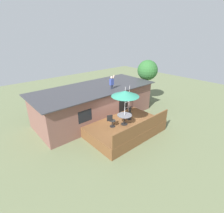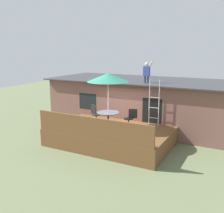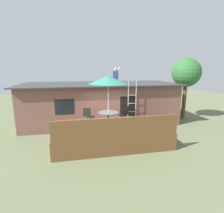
{
  "view_description": "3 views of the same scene",
  "coord_description": "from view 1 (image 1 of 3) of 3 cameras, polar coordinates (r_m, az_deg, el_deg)",
  "views": [
    {
      "loc": [
        -7.93,
        -7.72,
        6.89
      ],
      "look_at": [
        -0.61,
        0.7,
        2.09
      ],
      "focal_mm": 27.53,
      "sensor_mm": 36.0,
      "label": 1
    },
    {
      "loc": [
        5.49,
        -10.29,
        4.39
      ],
      "look_at": [
        -0.24,
        0.55,
        1.68
      ],
      "focal_mm": 41.72,
      "sensor_mm": 36.0,
      "label": 2
    },
    {
      "loc": [
        -1.62,
        -8.46,
        3.67
      ],
      "look_at": [
        0.21,
        0.56,
        1.69
      ],
      "focal_mm": 28.1,
      "sensor_mm": 36.0,
      "label": 3
    }
  ],
  "objects": [
    {
      "name": "ground_plane",
      "position": [
        13.04,
        4.11,
        -8.69
      ],
      "size": [
        40.0,
        40.0,
        0.0
      ],
      "primitive_type": "plane",
      "color": "#66704C"
    },
    {
      "name": "backyard_tree",
      "position": [
        18.13,
        11.71,
        11.57
      ],
      "size": [
        2.03,
        2.03,
        4.43
      ],
      "color": "brown",
      "rests_on": "ground"
    },
    {
      "name": "person_figure",
      "position": [
        13.84,
        -0.09,
        8.27
      ],
      "size": [
        0.47,
        0.2,
        1.11
      ],
      "color": "#33384C",
      "rests_on": "house"
    },
    {
      "name": "deck",
      "position": [
        12.83,
        4.16,
        -7.17
      ],
      "size": [
        5.51,
        3.49,
        0.8
      ],
      "primitive_type": "cube",
      "color": "brown",
      "rests_on": "ground"
    },
    {
      "name": "patio_chair_left",
      "position": [
        11.98,
        -0.17,
        -4.78
      ],
      "size": [
        0.6,
        0.44,
        0.92
      ],
      "rotation": [
        0.0,
        0.0,
        -0.36
      ],
      "color": "black",
      "rests_on": "deck"
    },
    {
      "name": "deck_railing",
      "position": [
        11.45,
        10.31,
        -6.66
      ],
      "size": [
        5.41,
        0.08,
        0.9
      ],
      "primitive_type": "cube",
      "color": "brown",
      "rests_on": "deck"
    },
    {
      "name": "patio_table",
      "position": [
        12.25,
        4.17,
        -3.49
      ],
      "size": [
        1.04,
        1.04,
        0.74
      ],
      "color": "black",
      "rests_on": "deck"
    },
    {
      "name": "step_ladder",
      "position": [
        14.09,
        5.04,
        2.44
      ],
      "size": [
        0.52,
        0.04,
        2.2
      ],
      "color": "silver",
      "rests_on": "deck"
    },
    {
      "name": "patio_chair_right",
      "position": [
        13.16,
        5.79,
        -2.19
      ],
      "size": [
        0.59,
        0.44,
        0.92
      ],
      "rotation": [
        0.0,
        0.0,
        -2.73
      ],
      "color": "black",
      "rests_on": "deck"
    },
    {
      "name": "patio_umbrella",
      "position": [
        11.56,
        4.42,
        4.32
      ],
      "size": [
        1.9,
        1.9,
        2.54
      ],
      "color": "silver",
      "rests_on": "deck"
    },
    {
      "name": "house",
      "position": [
        14.89,
        -5.54,
        1.34
      ],
      "size": [
        10.5,
        4.5,
        2.7
      ],
      "color": "brown",
      "rests_on": "ground"
    }
  ]
}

